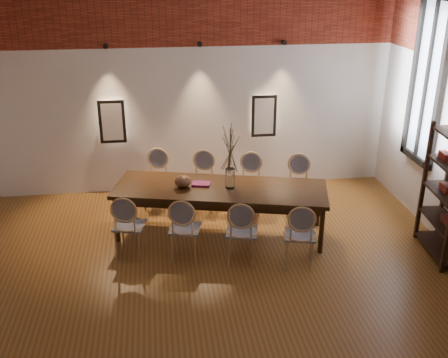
{
  "coord_description": "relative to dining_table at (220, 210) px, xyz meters",
  "views": [
    {
      "loc": [
        -0.57,
        -5.23,
        3.83
      ],
      "look_at": [
        0.31,
        1.31,
        1.05
      ],
      "focal_mm": 42.0,
      "sensor_mm": 36.0,
      "label": 1
    }
  ],
  "objects": [
    {
      "name": "book",
      "position": [
        -0.27,
        0.13,
        0.39
      ],
      "size": [
        0.3,
        0.24,
        0.03
      ],
      "primitive_type": "cube",
      "rotation": [
        0.0,
        0.0,
        -0.25
      ],
      "color": "#7C194F",
      "rests_on": "dining_table"
    },
    {
      "name": "chair_near_d",
      "position": [
        0.93,
        -1.04,
        0.09
      ],
      "size": [
        0.53,
        0.53,
        0.94
      ],
      "primitive_type": null,
      "rotation": [
        0.0,
        0.0,
        -0.25
      ],
      "color": "tan",
      "rests_on": "floor"
    },
    {
      "name": "window_mullion",
      "position": [
        3.13,
        0.29,
        1.77
      ],
      "size": [
        0.06,
        0.06,
        2.4
      ],
      "primitive_type": "cube",
      "color": "black",
      "rests_on": "wall_right"
    },
    {
      "name": "wall_back",
      "position": [
        -0.31,
        1.84,
        1.62
      ],
      "size": [
        7.0,
        0.1,
        4.0
      ],
      "primitive_type": "cube",
      "color": "silver",
      "rests_on": "ground"
    },
    {
      "name": "spot_fixture_right",
      "position": [
        1.29,
        1.71,
        2.17
      ],
      "size": [
        0.08,
        0.1,
        0.08
      ],
      "primitive_type": "cylinder",
      "rotation": [
        1.57,
        0.0,
        0.0
      ],
      "color": "black",
      "rests_on": "wall_back"
    },
    {
      "name": "chair_near_a",
      "position": [
        -1.31,
        -0.47,
        0.09
      ],
      "size": [
        0.53,
        0.53,
        0.94
      ],
      "primitive_type": null,
      "rotation": [
        0.0,
        0.0,
        -0.25
      ],
      "color": "tan",
      "rests_on": "floor"
    },
    {
      "name": "chair_far_d",
      "position": [
        1.31,
        0.47,
        0.09
      ],
      "size": [
        0.53,
        0.53,
        0.94
      ],
      "primitive_type": null,
      "rotation": [
        0.0,
        0.0,
        2.89
      ],
      "color": "tan",
      "rests_on": "floor"
    },
    {
      "name": "chair_far_a",
      "position": [
        -0.93,
        1.04,
        0.09
      ],
      "size": [
        0.53,
        0.53,
        0.94
      ],
      "primitive_type": null,
      "rotation": [
        0.0,
        0.0,
        2.89
      ],
      "color": "tan",
      "rests_on": "floor"
    },
    {
      "name": "window_glass",
      "position": [
        3.15,
        0.29,
        1.77
      ],
      "size": [
        0.02,
        0.78,
        2.38
      ],
      "primitive_type": "cube",
      "color": "silver",
      "rests_on": "wall_right"
    },
    {
      "name": "spot_fixture_mid",
      "position": [
        -0.11,
        1.71,
        2.17
      ],
      "size": [
        0.08,
        0.1,
        0.08
      ],
      "primitive_type": "cylinder",
      "rotation": [
        1.57,
        0.0,
        0.0
      ],
      "color": "black",
      "rests_on": "wall_back"
    },
    {
      "name": "niche_right",
      "position": [
        0.99,
        1.74,
        0.93
      ],
      "size": [
        0.36,
        0.06,
        0.66
      ],
      "primitive_type": "cube",
      "color": "#FFEAC6",
      "rests_on": "wall_back"
    },
    {
      "name": "chair_near_c",
      "position": [
        0.18,
        -0.85,
        0.09
      ],
      "size": [
        0.53,
        0.53,
        0.94
      ],
      "primitive_type": null,
      "rotation": [
        0.0,
        0.0,
        -0.25
      ],
      "color": "tan",
      "rests_on": "floor"
    },
    {
      "name": "niche_left",
      "position": [
        -1.61,
        1.74,
        0.93
      ],
      "size": [
        0.36,
        0.06,
        0.66
      ],
      "primitive_type": "cube",
      "color": "#FFEAC6",
      "rests_on": "wall_back"
    },
    {
      "name": "window_frame",
      "position": [
        3.13,
        0.29,
        1.77
      ],
      "size": [
        0.08,
        0.9,
        2.5
      ],
      "primitive_type": "cube",
      "color": "black",
      "rests_on": "wall_right"
    },
    {
      "name": "vase",
      "position": [
        0.14,
        -0.04,
        0.53
      ],
      "size": [
        0.14,
        0.14,
        0.3
      ],
      "primitive_type": "cylinder",
      "color": "silver",
      "rests_on": "dining_table"
    },
    {
      "name": "dining_table",
      "position": [
        0.0,
        0.0,
        0.0
      ],
      "size": [
        3.24,
        1.72,
        0.75
      ],
      "primitive_type": "cube",
      "rotation": [
        0.0,
        0.0,
        -0.25
      ],
      "color": "#331C0B",
      "rests_on": "floor"
    },
    {
      "name": "dried_branches",
      "position": [
        0.14,
        -0.04,
        0.98
      ],
      "size": [
        0.5,
        0.5,
        0.7
      ],
      "primitive_type": null,
      "color": "#443A2A",
      "rests_on": "vase"
    },
    {
      "name": "chair_far_b",
      "position": [
        -0.18,
        0.85,
        0.09
      ],
      "size": [
        0.53,
        0.53,
        0.94
      ],
      "primitive_type": null,
      "rotation": [
        0.0,
        0.0,
        2.89
      ],
      "color": "tan",
      "rests_on": "floor"
    },
    {
      "name": "chair_near_b",
      "position": [
        -0.57,
        -0.66,
        0.09
      ],
      "size": [
        0.53,
        0.53,
        0.94
      ],
      "primitive_type": null,
      "rotation": [
        0.0,
        0.0,
        -0.25
      ],
      "color": "tan",
      "rests_on": "floor"
    },
    {
      "name": "floor",
      "position": [
        -0.31,
        -1.71,
        -0.39
      ],
      "size": [
        7.0,
        7.0,
        0.02
      ],
      "primitive_type": "cube",
      "color": "brown",
      "rests_on": "ground"
    },
    {
      "name": "bowl",
      "position": [
        -0.54,
        0.09,
        0.46
      ],
      "size": [
        0.24,
        0.24,
        0.18
      ],
      "primitive_type": "ellipsoid",
      "color": "brown",
      "rests_on": "dining_table"
    },
    {
      "name": "chair_far_c",
      "position": [
        0.57,
        0.66,
        0.09
      ],
      "size": [
        0.53,
        0.53,
        0.94
      ],
      "primitive_type": null,
      "rotation": [
        0.0,
        0.0,
        2.89
      ],
      "color": "tan",
      "rests_on": "floor"
    },
    {
      "name": "brick_band_front",
      "position": [
        -0.31,
        -5.19,
        2.88
      ],
      "size": [
        7.0,
        0.02,
        1.5
      ],
      "primitive_type": "cube",
      "color": "maroon",
      "rests_on": "ground"
    },
    {
      "name": "spot_fixture_left",
      "position": [
        -1.61,
        1.71,
        2.17
      ],
      "size": [
        0.08,
        0.1,
        0.08
      ],
      "primitive_type": "cylinder",
      "rotation": [
        1.57,
        0.0,
        0.0
      ],
      "color": "black",
      "rests_on": "wall_back"
    }
  ]
}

